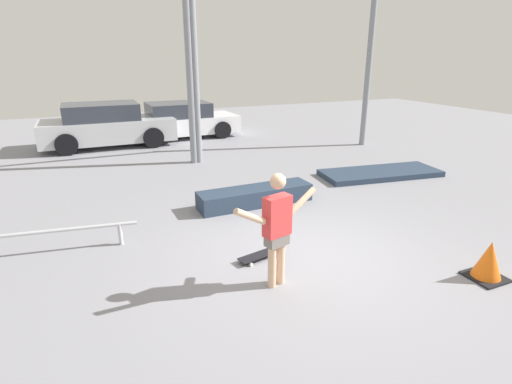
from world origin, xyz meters
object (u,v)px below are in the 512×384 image
at_px(skateboarder, 277,225).
at_px(parked_car_white, 182,120).
at_px(grind_box, 255,196).
at_px(skateboard, 261,255).
at_px(parked_car_silver, 107,126).
at_px(manual_pad, 380,173).
at_px(grind_rail, 35,235).
at_px(traffic_cone, 489,261).

bearing_deg(skateboarder, parked_car_white, 68.53).
bearing_deg(grind_box, parked_car_white, 87.36).
xyz_separation_m(skateboard, parked_car_silver, (-1.50, 9.50, 0.65)).
distance_m(manual_pad, parked_car_white, 8.03).
bearing_deg(grind_rail, skateboarder, -37.07).
bearing_deg(grind_rail, skateboard, -26.26).
distance_m(grind_rail, traffic_cone, 6.85).
bearing_deg(parked_car_silver, traffic_cone, -69.72).
bearing_deg(grind_rail, traffic_cone, -29.86).
distance_m(grind_rail, parked_car_white, 9.56).
relative_size(skateboarder, traffic_cone, 2.83).
bearing_deg(skateboard, manual_pad, 18.46).
xyz_separation_m(skateboard, manual_pad, (4.75, 2.83, 0.01)).
bearing_deg(grind_box, grind_rail, -171.09).
distance_m(skateboarder, skateboard, 1.14).
bearing_deg(skateboard, grind_rail, 141.39).
bearing_deg(parked_car_white, grind_box, -94.15).
relative_size(manual_pad, parked_car_white, 0.76).
height_order(skateboarder, traffic_cone, skateboarder).
xyz_separation_m(parked_car_silver, parked_car_white, (2.75, 0.54, -0.08)).
xyz_separation_m(grind_box, traffic_cone, (1.83, -4.06, 0.09)).
xyz_separation_m(manual_pad, traffic_cone, (-2.03, -4.66, 0.21)).
bearing_deg(traffic_cone, skateboard, 146.19).
xyz_separation_m(skateboard, traffic_cone, (2.72, -1.82, 0.21)).
relative_size(grind_rail, parked_car_white, 0.76).
height_order(skateboard, parked_car_silver, parked_car_silver).
bearing_deg(grind_rail, parked_car_white, 62.13).
relative_size(skateboard, traffic_cone, 1.37).
distance_m(skateboard, manual_pad, 5.53).
distance_m(skateboarder, parked_car_white, 10.89).
bearing_deg(grind_box, skateboard, -111.75).
xyz_separation_m(skateboard, grind_box, (0.89, 2.23, 0.12)).
xyz_separation_m(grind_box, parked_car_white, (0.36, 7.81, 0.45)).
bearing_deg(skateboard, parked_car_silver, 86.64).
distance_m(manual_pad, traffic_cone, 5.09).
relative_size(skateboarder, parked_car_silver, 0.37).
height_order(skateboard, grind_rail, grind_rail).
height_order(skateboarder, parked_car_white, skateboarder).
bearing_deg(skateboarder, parked_car_silver, 83.43).
xyz_separation_m(manual_pad, parked_car_white, (-3.50, 7.20, 0.57)).
distance_m(manual_pad, parked_car_silver, 9.16).
xyz_separation_m(skateboarder, grind_rail, (-3.11, 2.35, -0.58)).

